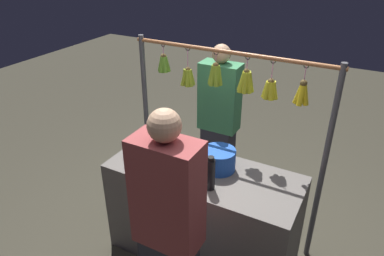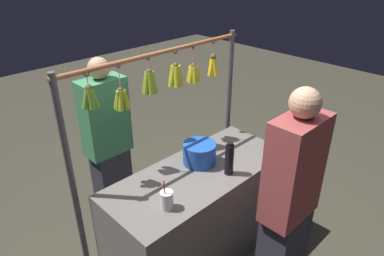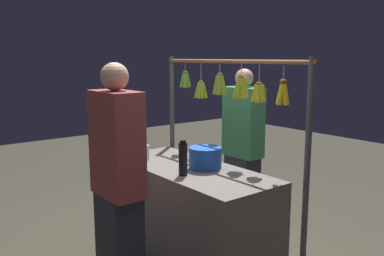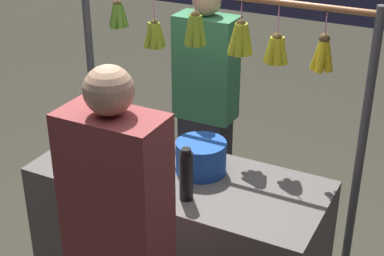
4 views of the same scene
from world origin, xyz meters
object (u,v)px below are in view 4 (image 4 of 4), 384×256
Objects in this scene: blue_bucket at (201,157)px; vendor_person at (206,112)px; drink_cup at (88,157)px; water_bottle at (186,175)px.

vendor_person is (0.35, -0.76, -0.14)m from blue_bucket.
drink_cup is at bearing 23.35° from blue_bucket.
vendor_person is at bearing -68.74° from water_bottle.
water_bottle reaches higher than drink_cup.
blue_bucket is at bearing -78.75° from water_bottle.
vendor_person is (-0.19, -0.99, -0.11)m from drink_cup.
water_bottle reaches higher than blue_bucket.
water_bottle is 0.26m from blue_bucket.
drink_cup reaches higher than blue_bucket.
water_bottle is 0.59m from drink_cup.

